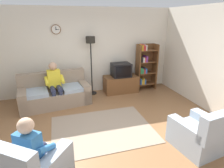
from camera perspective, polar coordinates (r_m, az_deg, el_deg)
ground_plane at (r=4.18m, az=-0.55°, el=-14.77°), size 12.00×12.00×0.00m
back_wall_assembly at (r=6.14m, az=-7.55°, el=9.86°), size 6.20×0.17×2.70m
couch at (r=5.58m, az=-17.03°, el=-2.91°), size 2.00×1.13×0.90m
tv_stand at (r=6.26m, az=2.65°, el=0.01°), size 1.10×0.56×0.55m
tv at (r=6.09m, az=2.80°, el=4.33°), size 0.60×0.49×0.44m
bookshelf at (r=6.51m, az=10.01°, el=5.27°), size 0.68×0.36×1.56m
floor_lamp at (r=5.83m, az=-6.52°, el=10.40°), size 0.28×0.28×1.85m
armchair_near_bookshelf at (r=3.97m, az=25.28°, el=-13.86°), size 0.92×0.99×0.90m
area_rug at (r=4.31m, az=-2.96°, el=-13.51°), size 2.20×1.70×0.01m
person_on_couch at (r=5.34m, az=-17.09°, el=0.53°), size 0.55×0.57×1.24m
person_in_left_armchair at (r=3.02m, az=-22.65°, el=-17.46°), size 0.62×0.64×1.12m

